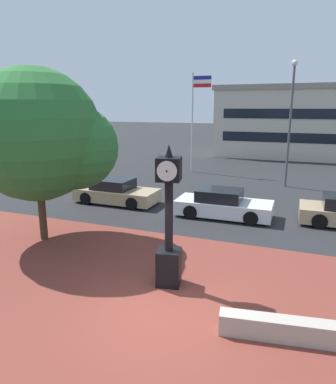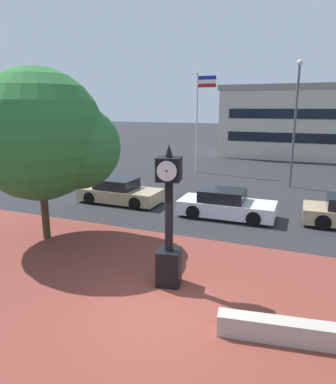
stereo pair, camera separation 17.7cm
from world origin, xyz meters
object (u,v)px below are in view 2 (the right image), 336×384
(civic_building, at_px, (329,121))
(car_street_far, at_px, (226,205))
(street_lamp_post, at_px, (296,113))
(street_clock, at_px, (169,228))
(car_street_near, at_px, (120,192))
(plaza_tree, at_px, (47,138))
(flagpole_primary, at_px, (199,115))

(civic_building, bearing_deg, car_street_far, -101.04)
(civic_building, bearing_deg, street_lamp_post, -98.20)
(street_clock, relative_size, car_street_far, 0.92)
(street_lamp_post, bearing_deg, car_street_near, -138.02)
(car_street_far, bearing_deg, street_lamp_post, 162.11)
(car_street_far, distance_m, street_lamp_post, 8.98)
(plaza_tree, relative_size, civic_building, 0.31)
(street_clock, xyz_separation_m, plaza_tree, (-5.50, 1.73, 2.19))
(street_clock, height_order, plaza_tree, plaza_tree)
(street_clock, distance_m, civic_building, 31.69)
(civic_building, bearing_deg, street_clock, -98.69)
(plaza_tree, height_order, car_street_near, plaza_tree)
(street_clock, height_order, civic_building, civic_building)
(flagpole_primary, relative_size, civic_building, 0.36)
(car_street_far, height_order, civic_building, civic_building)
(street_clock, relative_size, street_lamp_post, 0.52)
(car_street_near, relative_size, civic_building, 0.21)
(car_street_near, bearing_deg, car_street_far, 87.32)
(civic_building, height_order, street_lamp_post, street_lamp_post)
(car_street_far, bearing_deg, flagpole_primary, -156.94)
(car_street_far, bearing_deg, civic_building, 168.09)
(plaza_tree, height_order, civic_building, civic_building)
(street_clock, xyz_separation_m, car_street_far, (0.02, 6.89, -1.12))
(street_clock, bearing_deg, civic_building, 69.58)
(plaza_tree, bearing_deg, flagpole_primary, 87.00)
(plaza_tree, distance_m, car_street_near, 6.43)
(flagpole_primary, height_order, civic_building, flagpole_primary)
(street_clock, height_order, car_street_near, street_clock)
(street_clock, xyz_separation_m, street_lamp_post, (2.37, 14.56, 2.92))
(car_street_near, bearing_deg, civic_building, 157.05)
(street_clock, bearing_deg, car_street_near, 116.87)
(plaza_tree, height_order, car_street_far, plaza_tree)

